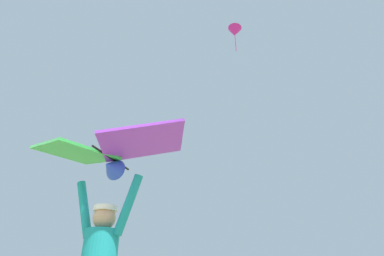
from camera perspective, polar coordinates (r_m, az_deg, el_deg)
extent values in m
sphere|color=tan|center=(3.48, -15.44, -15.31)|extent=(0.23, 0.23, 0.23)
cylinder|color=white|center=(3.50, -15.24, -13.80)|extent=(0.29, 0.29, 0.05)
cylinder|color=teal|center=(3.37, -11.34, -13.24)|extent=(0.29, 0.15, 0.62)
cylinder|color=teal|center=(3.67, -18.74, -13.51)|extent=(0.29, 0.15, 0.62)
cylinder|color=black|center=(3.67, -14.16, -5.34)|extent=(0.19, 0.71, 0.02)
cube|color=purple|center=(3.41, -8.87, -2.46)|extent=(1.12, 1.09, 0.21)
cube|color=green|center=(3.88, -20.24, -4.19)|extent=(0.98, 0.88, 0.21)
cone|color=blue|center=(3.64, -14.34, -6.79)|extent=(0.28, 0.25, 0.24)
cone|color=#DB2393|center=(27.20, 7.65, 16.72)|extent=(1.61, 1.59, 0.97)
cylinder|color=#991867|center=(26.36, 7.82, 14.84)|extent=(0.05, 0.05, 1.58)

